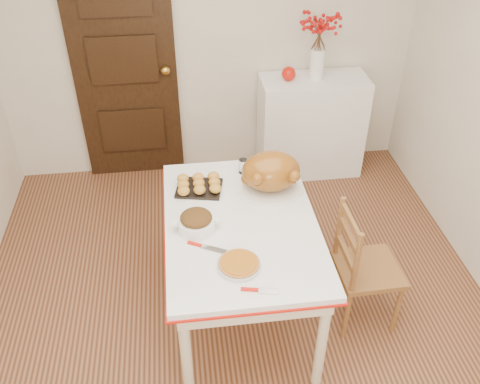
{
  "coord_description": "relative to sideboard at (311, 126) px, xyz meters",
  "views": [
    {
      "loc": [
        -0.27,
        -2.17,
        2.76
      ],
      "look_at": [
        0.03,
        0.2,
        0.98
      ],
      "focal_mm": 38.88,
      "sensor_mm": 36.0,
      "label": 1
    }
  ],
  "objects": [
    {
      "name": "floor",
      "position": [
        -0.88,
        -1.78,
        -0.46
      ],
      "size": [
        3.5,
        4.0,
        0.0
      ],
      "primitive_type": "cube",
      "color": "#492615",
      "rests_on": "ground"
    },
    {
      "name": "wall_back",
      "position": [
        -0.88,
        0.22,
        0.79
      ],
      "size": [
        3.5,
        0.0,
        2.5
      ],
      "primitive_type": "cube",
      "color": "silver",
      "rests_on": "ground"
    },
    {
      "name": "door_back",
      "position": [
        -1.58,
        0.19,
        0.57
      ],
      "size": [
        0.85,
        0.06,
        2.06
      ],
      "primitive_type": "cube",
      "color": "black",
      "rests_on": "ground"
    },
    {
      "name": "sideboard",
      "position": [
        0.0,
        0.0,
        0.0
      ],
      "size": [
        0.91,
        0.4,
        0.91
      ],
      "primitive_type": "cube",
      "color": "white",
      "rests_on": "floor"
    },
    {
      "name": "kitchen_table",
      "position": [
        -0.84,
        -1.63,
        -0.06
      ],
      "size": [
        0.91,
        1.33,
        0.8
      ],
      "primitive_type": null,
      "color": "white",
      "rests_on": "floor"
    },
    {
      "name": "chair_oak",
      "position": [
        -0.05,
        -1.75,
        -0.02
      ],
      "size": [
        0.39,
        0.39,
        0.87
      ],
      "primitive_type": null,
      "rotation": [
        0.0,
        0.0,
        1.59
      ],
      "color": "brown",
      "rests_on": "floor"
    },
    {
      "name": "berry_vase",
      "position": [
        0.0,
        0.0,
        0.72
      ],
      "size": [
        0.28,
        0.28,
        0.53
      ],
      "primitive_type": null,
      "color": "white",
      "rests_on": "sideboard"
    },
    {
      "name": "apple",
      "position": [
        -0.23,
        0.0,
        0.51
      ],
      "size": [
        0.12,
        0.12,
        0.12
      ],
      "primitive_type": "sphere",
      "color": "red",
      "rests_on": "sideboard"
    },
    {
      "name": "turkey_platter",
      "position": [
        -0.62,
        -1.36,
        0.47
      ],
      "size": [
        0.51,
        0.45,
        0.27
      ],
      "primitive_type": null,
      "rotation": [
        0.0,
        0.0,
        0.31
      ],
      "color": "#935A1C",
      "rests_on": "kitchen_table"
    },
    {
      "name": "pumpkin_pie",
      "position": [
        -0.9,
        -2.0,
        0.36
      ],
      "size": [
        0.27,
        0.27,
        0.05
      ],
      "primitive_type": "cylinder",
      "rotation": [
        0.0,
        0.0,
        -0.24
      ],
      "color": "#9B5611",
      "rests_on": "kitchen_table"
    },
    {
      "name": "stuffing_dish",
      "position": [
        -1.11,
        -1.66,
        0.39
      ],
      "size": [
        0.29,
        0.24,
        0.11
      ],
      "primitive_type": null,
      "rotation": [
        0.0,
        0.0,
        0.08
      ],
      "color": "#523510",
      "rests_on": "kitchen_table"
    },
    {
      "name": "rolls_tray",
      "position": [
        -1.07,
        -1.28,
        0.38
      ],
      "size": [
        0.32,
        0.27,
        0.08
      ],
      "primitive_type": null,
      "rotation": [
        0.0,
        0.0,
        -0.21
      ],
      "color": "#BF8936",
      "rests_on": "kitchen_table"
    },
    {
      "name": "pie_server",
      "position": [
        -0.82,
        -2.18,
        0.35
      ],
      "size": [
        0.2,
        0.09,
        0.01
      ],
      "primitive_type": null,
      "rotation": [
        0.0,
        0.0,
        -0.21
      ],
      "color": "silver",
      "rests_on": "kitchen_table"
    },
    {
      "name": "carving_knife",
      "position": [
        -1.06,
        -1.83,
        0.35
      ],
      "size": [
        0.23,
        0.15,
        0.01
      ],
      "primitive_type": null,
      "rotation": [
        0.0,
        0.0,
        -0.48
      ],
      "color": "silver",
      "rests_on": "kitchen_table"
    },
    {
      "name": "drinking_glass",
      "position": [
        -0.76,
        -1.13,
        0.39
      ],
      "size": [
        0.07,
        0.07,
        0.1
      ],
      "primitive_type": "cylinder",
      "rotation": [
        0.0,
        0.0,
        0.21
      ],
      "color": "white",
      "rests_on": "kitchen_table"
    },
    {
      "name": "shaker_pair",
      "position": [
        -0.49,
        -1.16,
        0.39
      ],
      "size": [
        0.1,
        0.04,
        0.1
      ],
      "primitive_type": null,
      "rotation": [
        0.0,
        0.0,
        0.07
      ],
      "color": "white",
      "rests_on": "kitchen_table"
    }
  ]
}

